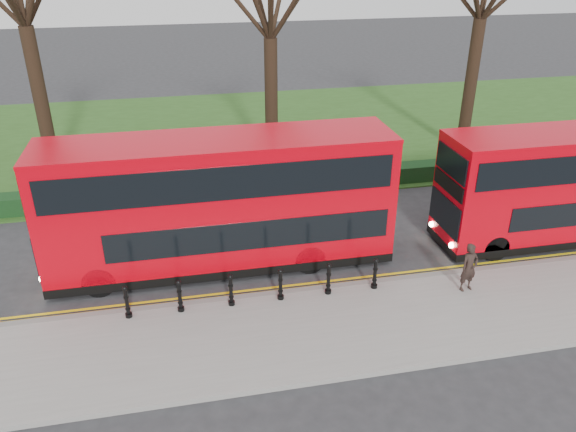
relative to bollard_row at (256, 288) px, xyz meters
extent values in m
plane|color=#28282B|center=(0.53, 1.35, -0.65)|extent=(120.00, 120.00, 0.00)
cube|color=gray|center=(0.53, -1.65, -0.57)|extent=(60.00, 4.00, 0.15)
cube|color=slate|center=(0.53, 0.35, -0.57)|extent=(60.00, 0.25, 0.16)
cube|color=#274A18|center=(0.53, 16.35, -0.62)|extent=(60.00, 18.00, 0.06)
cube|color=black|center=(0.53, 8.15, -0.25)|extent=(60.00, 0.90, 0.80)
cube|color=yellow|center=(0.53, 0.65, -0.64)|extent=(60.00, 0.10, 0.01)
cube|color=yellow|center=(0.53, 0.85, -0.64)|extent=(60.00, 0.10, 0.01)
cylinder|color=black|center=(-7.47, 11.35, 2.75)|extent=(0.60, 0.60, 6.80)
cylinder|color=black|center=(2.53, 11.35, 2.35)|extent=(0.60, 0.60, 6.01)
cylinder|color=black|center=(12.53, 11.35, 2.63)|extent=(0.60, 0.60, 6.57)
cylinder|color=black|center=(-3.74, 0.00, 0.00)|extent=(0.15, 0.15, 1.00)
cylinder|color=black|center=(-2.25, 0.00, 0.00)|extent=(0.15, 0.15, 1.00)
cylinder|color=black|center=(-0.75, 0.00, 0.00)|extent=(0.15, 0.15, 1.00)
cylinder|color=black|center=(0.75, 0.00, 0.00)|extent=(0.15, 0.15, 1.00)
cylinder|color=black|center=(2.25, 0.00, 0.00)|extent=(0.15, 0.15, 1.00)
cylinder|color=black|center=(3.74, 0.00, 0.00)|extent=(0.15, 0.15, 1.00)
cube|color=#C3000E|center=(-0.71, 2.66, 1.76)|extent=(11.16, 2.54, 4.11)
cube|color=black|center=(-0.71, 2.66, -0.35)|extent=(11.18, 2.56, 0.30)
cube|color=black|center=(0.10, 1.38, 1.02)|extent=(8.93, 0.04, 0.96)
cube|color=black|center=(-0.71, 1.38, 2.85)|extent=(10.55, 0.04, 1.07)
cube|color=black|center=(-6.31, 2.66, 2.09)|extent=(0.06, 2.23, 0.56)
cylinder|color=black|center=(-4.67, 1.54, -0.14)|extent=(1.01, 0.30, 1.01)
cylinder|color=black|center=(-4.67, 3.77, -0.14)|extent=(1.01, 0.30, 1.01)
cylinder|color=black|center=(2.03, 1.54, -0.14)|extent=(1.01, 0.30, 1.01)
cylinder|color=black|center=(2.03, 3.77, -0.14)|extent=(1.01, 0.30, 1.01)
cube|color=black|center=(12.10, 2.06, -0.37)|extent=(10.26, 2.35, 0.28)
cube|color=black|center=(6.96, 2.06, 1.86)|extent=(0.06, 2.05, 0.51)
cylinder|color=black|center=(8.47, 1.04, -0.18)|extent=(0.93, 0.28, 0.93)
cylinder|color=black|center=(8.47, 3.08, -0.18)|extent=(0.93, 0.28, 0.93)
imported|color=black|center=(6.53, -0.67, 0.30)|extent=(0.65, 0.49, 1.59)
camera|label=1|loc=(-1.89, -13.90, 9.43)|focal=35.00mm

